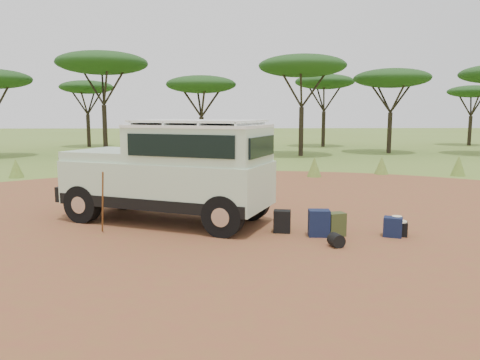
{
  "coord_description": "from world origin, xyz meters",
  "views": [
    {
      "loc": [
        -0.68,
        -10.3,
        2.57
      ],
      "look_at": [
        -0.29,
        0.64,
        1.0
      ],
      "focal_mm": 35.0,
      "sensor_mm": 36.0,
      "label": 1
    }
  ],
  "objects_px": {
    "walking_staff": "(103,203)",
    "backpack_navy": "(319,223)",
    "backpack_black": "(282,221)",
    "duffel_navy": "(393,227)",
    "backpack_olive": "(336,224)",
    "safari_vehicle": "(173,173)",
    "hard_case": "(396,229)"
  },
  "relations": [
    {
      "from": "walking_staff",
      "to": "backpack_navy",
      "type": "xyz_separation_m",
      "value": [
        4.56,
        -0.34,
        -0.41
      ]
    },
    {
      "from": "walking_staff",
      "to": "backpack_black",
      "type": "relative_size",
      "value": 2.94
    },
    {
      "from": "walking_staff",
      "to": "safari_vehicle",
      "type": "bearing_deg",
      "value": 17.4
    },
    {
      "from": "duffel_navy",
      "to": "hard_case",
      "type": "bearing_deg",
      "value": 63.29
    },
    {
      "from": "hard_case",
      "to": "backpack_olive",
      "type": "bearing_deg",
      "value": -162.42
    },
    {
      "from": "safari_vehicle",
      "to": "backpack_navy",
      "type": "relative_size",
      "value": 9.33
    },
    {
      "from": "walking_staff",
      "to": "backpack_black",
      "type": "height_order",
      "value": "walking_staff"
    },
    {
      "from": "backpack_olive",
      "to": "duffel_navy",
      "type": "xyz_separation_m",
      "value": [
        1.18,
        -0.1,
        -0.04
      ]
    },
    {
      "from": "backpack_black",
      "to": "walking_staff",
      "type": "bearing_deg",
      "value": -170.08
    },
    {
      "from": "walking_staff",
      "to": "backpack_navy",
      "type": "height_order",
      "value": "walking_staff"
    },
    {
      "from": "safari_vehicle",
      "to": "backpack_olive",
      "type": "height_order",
      "value": "safari_vehicle"
    },
    {
      "from": "safari_vehicle",
      "to": "backpack_black",
      "type": "bearing_deg",
      "value": -1.32
    },
    {
      "from": "safari_vehicle",
      "to": "hard_case",
      "type": "xyz_separation_m",
      "value": [
        4.83,
        -1.46,
        -1.01
      ]
    },
    {
      "from": "safari_vehicle",
      "to": "backpack_black",
      "type": "xyz_separation_m",
      "value": [
        2.44,
        -1.12,
        -0.92
      ]
    },
    {
      "from": "walking_staff",
      "to": "duffel_navy",
      "type": "xyz_separation_m",
      "value": [
        6.1,
        -0.43,
        -0.48
      ]
    },
    {
      "from": "walking_staff",
      "to": "duffel_navy",
      "type": "bearing_deg",
      "value": -25.63
    },
    {
      "from": "duffel_navy",
      "to": "backpack_black",
      "type": "bearing_deg",
      "value": -167.41
    },
    {
      "from": "hard_case",
      "to": "backpack_navy",
      "type": "bearing_deg",
      "value": -162.1
    },
    {
      "from": "backpack_black",
      "to": "backpack_navy",
      "type": "height_order",
      "value": "backpack_navy"
    },
    {
      "from": "walking_staff",
      "to": "hard_case",
      "type": "height_order",
      "value": "walking_staff"
    },
    {
      "from": "backpack_black",
      "to": "backpack_olive",
      "type": "xyz_separation_m",
      "value": [
        1.09,
        -0.33,
        0.0
      ]
    },
    {
      "from": "backpack_navy",
      "to": "duffel_navy",
      "type": "bearing_deg",
      "value": -0.22
    },
    {
      "from": "backpack_black",
      "to": "hard_case",
      "type": "distance_m",
      "value": 2.41
    },
    {
      "from": "walking_staff",
      "to": "backpack_olive",
      "type": "relative_size",
      "value": 2.88
    },
    {
      "from": "backpack_black",
      "to": "backpack_navy",
      "type": "bearing_deg",
      "value": -14.78
    },
    {
      "from": "backpack_navy",
      "to": "hard_case",
      "type": "height_order",
      "value": "backpack_navy"
    },
    {
      "from": "backpack_navy",
      "to": "hard_case",
      "type": "bearing_deg",
      "value": 3.34
    },
    {
      "from": "hard_case",
      "to": "walking_staff",
      "type": "bearing_deg",
      "value": -165.21
    },
    {
      "from": "safari_vehicle",
      "to": "hard_case",
      "type": "distance_m",
      "value": 5.14
    },
    {
      "from": "safari_vehicle",
      "to": "walking_staff",
      "type": "distance_m",
      "value": 1.85
    },
    {
      "from": "backpack_black",
      "to": "backpack_olive",
      "type": "bearing_deg",
      "value": -6.86
    },
    {
      "from": "backpack_black",
      "to": "hard_case",
      "type": "bearing_deg",
      "value": 1.88
    }
  ]
}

